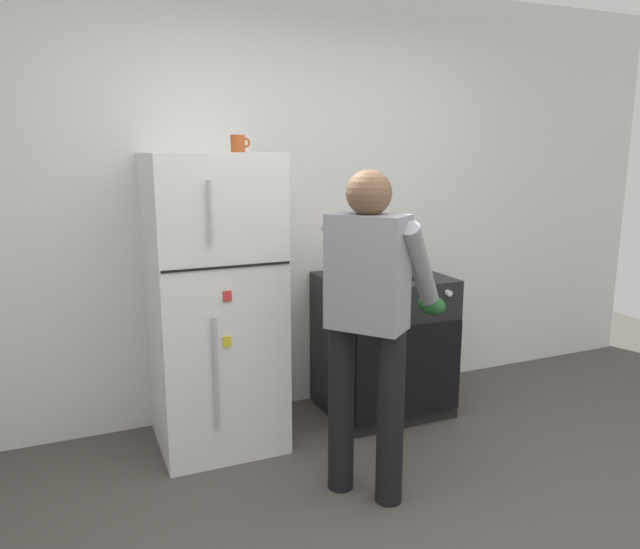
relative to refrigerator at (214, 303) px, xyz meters
The scene contains 7 objects.
kitchen_wall_back 0.83m from the refrigerator, 35.54° to the left, with size 6.00×0.10×2.70m, color white.
refrigerator is the anchor object (origin of this frame).
stove_range 1.17m from the refrigerator, ahead, with size 0.76×0.67×0.90m.
person_cook 1.01m from the refrigerator, 56.62° to the right, with size 0.65×0.68×1.60m.
red_pot 0.95m from the refrigerator, ahead, with size 0.37×0.27×0.11m.
coffee_mug 0.90m from the refrigerator, 15.40° to the left, with size 0.11×0.08×0.10m.
pepper_mill 1.42m from the refrigerator, ahead, with size 0.05×0.05×0.19m, color brown.
Camera 1 is at (-1.28, -1.72, 1.69)m, focal length 33.96 mm.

